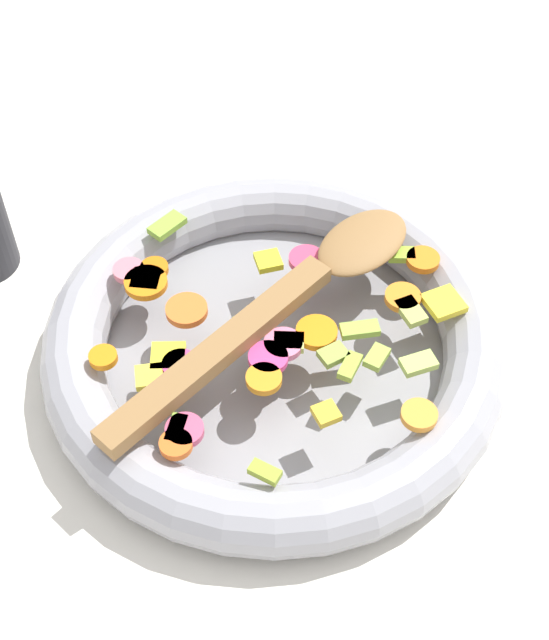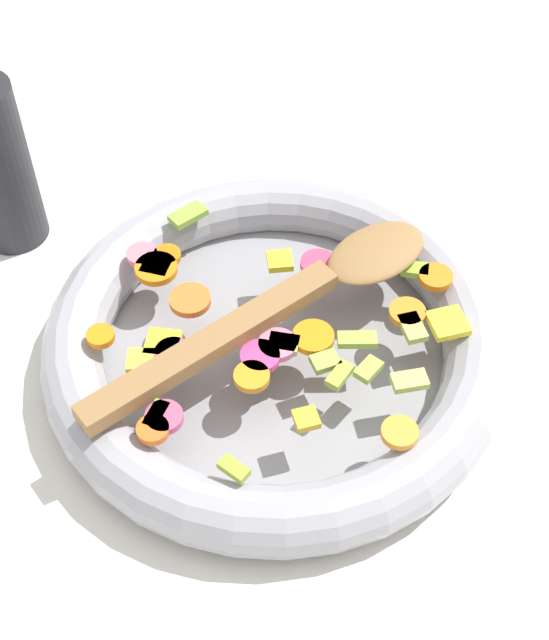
% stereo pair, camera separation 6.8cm
% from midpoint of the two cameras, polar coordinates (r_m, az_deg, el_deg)
% --- Properties ---
extents(ground_plane, '(4.00, 4.00, 0.00)m').
position_cam_midpoint_polar(ground_plane, '(0.72, -2.71, -2.72)').
color(ground_plane, silver).
extents(skillet, '(0.37, 0.37, 0.05)m').
position_cam_midpoint_polar(skillet, '(0.70, -2.77, -1.63)').
color(skillet, gray).
rests_on(skillet, ground_plane).
extents(chopped_vegetables, '(0.29, 0.29, 0.01)m').
position_cam_midpoint_polar(chopped_vegetables, '(0.67, -3.44, -0.71)').
color(chopped_vegetables, orange).
rests_on(chopped_vegetables, skillet).
extents(wooden_spoon, '(0.31, 0.06, 0.01)m').
position_cam_midpoint_polar(wooden_spoon, '(0.68, -1.52, 1.64)').
color(wooden_spoon, olive).
rests_on(wooden_spoon, chopped_vegetables).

